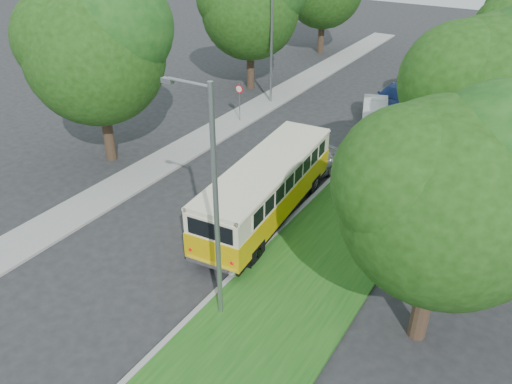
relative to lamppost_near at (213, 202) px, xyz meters
The scene contains 13 objects.
ground 6.56m from the lamppost_near, 149.28° to the left, with size 120.00×120.00×0.00m, color #242426.
curb 8.66m from the lamppost_near, 94.62° to the left, with size 0.20×70.00×0.15m, color gray.
grass_verge 8.82m from the lamppost_near, 76.91° to the left, with size 4.50×70.00×0.13m, color #1A5216.
sidewalk 12.49m from the lamppost_near, 140.22° to the left, with size 2.20×70.00×0.12m, color gray.
treeline 20.58m from the lamppost_near, 92.96° to the left, with size 24.27×41.91×9.46m.
lamppost_near is the anchor object (origin of this frame).
lamppost_far 20.53m from the lamppost_near, 115.71° to the left, with size 1.71×0.16×7.50m.
warning_sign 17.10m from the lamppost_near, 121.02° to the left, with size 0.56×0.10×2.50m.
vintage_bus 6.82m from the lamppost_near, 105.65° to the left, with size 2.38×9.25×2.75m, color #DBAE06, non-canonical shape.
car_silver 10.78m from the lamppost_near, 100.74° to the left, with size 1.80×4.47×1.52m, color #A8A7AC.
car_white 19.60m from the lamppost_near, 94.84° to the left, with size 1.49×4.26×1.40m, color silver.
car_blue 22.31m from the lamppost_near, 93.19° to the left, with size 2.15×5.28×1.53m, color navy.
car_grey 29.00m from the lamppost_near, 92.40° to the left, with size 2.31×5.02×1.39m, color slate.
Camera 1 is at (11.86, -12.46, 11.95)m, focal length 35.00 mm.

